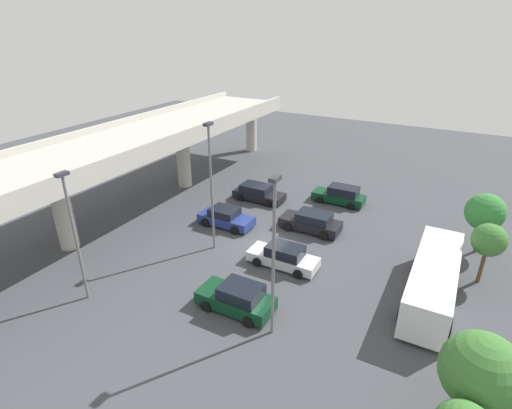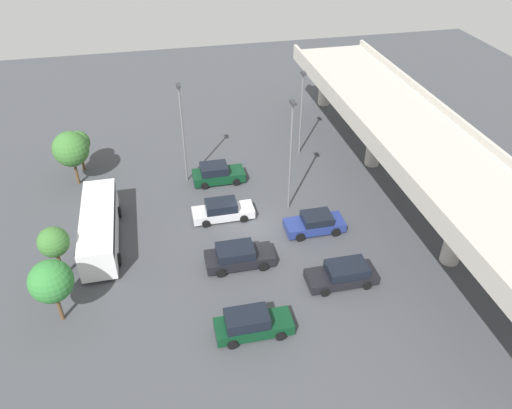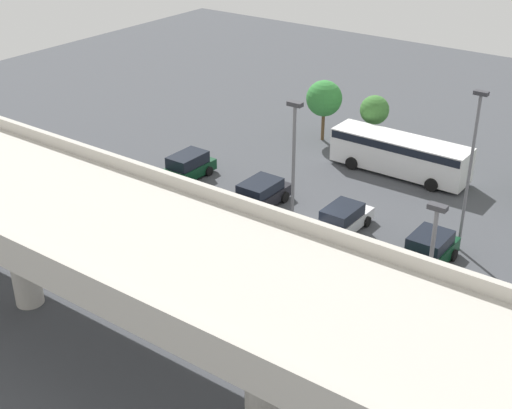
% 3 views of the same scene
% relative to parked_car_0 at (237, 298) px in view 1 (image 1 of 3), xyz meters
% --- Properties ---
extents(ground_plane, '(87.02, 87.02, 0.00)m').
position_rel_parked_car_0_xyz_m(ground_plane, '(6.90, 1.51, -0.77)').
color(ground_plane, '#424449').
extents(highway_overpass, '(41.92, 7.62, 7.00)m').
position_rel_parked_car_0_xyz_m(highway_overpass, '(6.90, 14.21, 4.89)').
color(highway_overpass, '#BCB7AD').
rests_on(highway_overpass, ground_plane).
extents(parked_car_0, '(2.18, 4.40, 1.65)m').
position_rel_parked_car_0_xyz_m(parked_car_0, '(0.00, 0.00, 0.00)').
color(parked_car_0, '#0C381E').
rests_on(parked_car_0, ground_plane).
extents(parked_car_1, '(2.00, 4.75, 1.51)m').
position_rel_parked_car_0_xyz_m(parked_car_1, '(5.30, -0.42, -0.07)').
color(parked_car_1, silver).
rests_on(parked_car_1, ground_plane).
extents(parked_car_2, '(2.13, 4.43, 1.46)m').
position_rel_parked_car_0_xyz_m(parked_car_2, '(8.39, 6.08, -0.08)').
color(parked_car_2, navy).
rests_on(parked_car_2, ground_plane).
extents(parked_car_3, '(2.18, 4.70, 1.54)m').
position_rel_parked_car_0_xyz_m(parked_car_3, '(10.85, -0.23, -0.03)').
color(parked_car_3, black).
rests_on(parked_car_3, ground_plane).
extents(parked_car_4, '(2.17, 4.65, 1.45)m').
position_rel_parked_car_0_xyz_m(parked_car_4, '(14.04, 6.19, -0.08)').
color(parked_car_4, black).
rests_on(parked_car_4, ground_plane).
extents(parked_car_5, '(1.99, 4.59, 1.62)m').
position_rel_parked_car_0_xyz_m(parked_car_5, '(16.93, -0.61, -0.00)').
color(parked_car_5, '#0C381E').
rests_on(parked_car_5, ground_plane).
extents(shuttle_bus, '(9.11, 2.68, 2.49)m').
position_rel_parked_car_0_xyz_m(shuttle_bus, '(6.22, -9.51, 0.72)').
color(shuttle_bus, white).
rests_on(shuttle_bus, ground_plane).
extents(lamp_post_near_aisle, '(0.70, 0.35, 7.90)m').
position_rel_parked_car_0_xyz_m(lamp_post_near_aisle, '(-3.33, 8.34, 3.87)').
color(lamp_post_near_aisle, slate).
rests_on(lamp_post_near_aisle, ground_plane).
extents(lamp_post_mid_lot, '(0.70, 0.35, 8.77)m').
position_rel_parked_car_0_xyz_m(lamp_post_mid_lot, '(-0.73, -2.56, 4.32)').
color(lamp_post_mid_lot, slate).
rests_on(lamp_post_mid_lot, ground_plane).
extents(lamp_post_by_overpass, '(0.70, 0.35, 9.13)m').
position_rel_parked_car_0_xyz_m(lamp_post_by_overpass, '(5.04, 4.96, 4.51)').
color(lamp_post_by_overpass, slate).
rests_on(lamp_post_by_overpass, ground_plane).
extents(tree_front_centre, '(2.95, 2.95, 4.85)m').
position_rel_parked_car_0_xyz_m(tree_front_centre, '(-2.25, -11.74, 2.60)').
color(tree_front_centre, brown).
rests_on(tree_front_centre, ground_plane).
extents(tree_front_right, '(2.02, 2.02, 4.02)m').
position_rel_parked_car_0_xyz_m(tree_front_right, '(9.50, -11.97, 2.21)').
color(tree_front_right, brown).
rests_on(tree_front_right, ground_plane).
extents(tree_front_far_right, '(2.58, 2.58, 4.45)m').
position_rel_parked_car_0_xyz_m(tree_front_far_right, '(13.38, -11.68, 2.37)').
color(tree_front_far_right, brown).
rests_on(tree_front_far_right, ground_plane).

